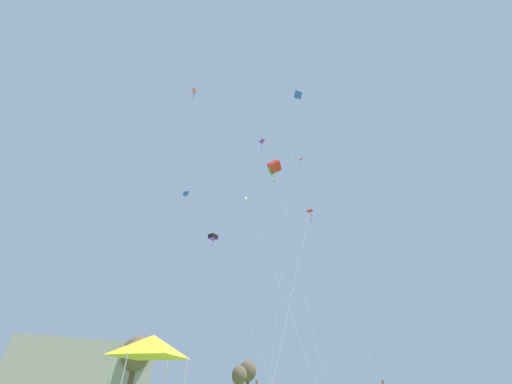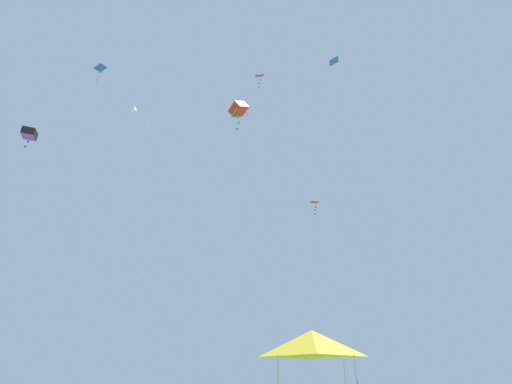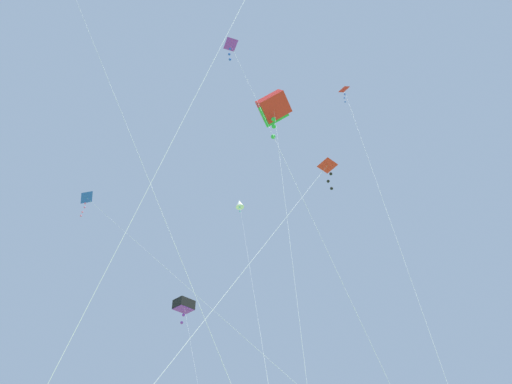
# 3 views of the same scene
# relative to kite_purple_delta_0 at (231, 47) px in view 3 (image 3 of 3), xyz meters

# --- Properties ---
(kite_purple_delta_0) EXTENTS (4.93, 7.24, 27.46)m
(kite_purple_delta_0) POSITION_rel_kite_purple_delta_0_xyz_m (0.00, 0.00, 0.00)
(kite_purple_delta_0) COLOR silver
(kite_purple_delta_0) RESTS_ON ground
(kite_red_delta_1) EXTENTS (9.71, 5.44, 15.60)m
(kite_red_delta_1) POSITION_rel_kite_purple_delta_0_xyz_m (2.09, -4.42, -11.56)
(kite_red_delta_1) COLOR silver
(kite_red_delta_1) RESTS_ON ground
(kite_red_delta_2) EXTENTS (4.73, 9.47, 29.84)m
(kite_red_delta_2) POSITION_rel_kite_purple_delta_0_xyz_m (8.07, 1.55, 1.74)
(kite_red_delta_2) COLOR silver
(kite_red_delta_2) RESTS_ON ground
(kite_white_diamond_3) EXTENTS (6.80, 20.56, 29.26)m
(kite_white_diamond_3) POSITION_rel_kite_purple_delta_0_xyz_m (6.35, 13.97, 1.99)
(kite_white_diamond_3) COLOR silver
(kite_white_diamond_3) RESTS_ON ground
(kite_black_box_4) EXTENTS (4.95, 25.38, 26.19)m
(kite_black_box_4) POSITION_rel_kite_purple_delta_0_xyz_m (5.87, 24.77, -1.12)
(kite_black_box_4) COLOR silver
(kite_black_box_4) RESTS_ON ground
(kite_red_box_6) EXTENTS (4.07, 9.17, 27.16)m
(kite_red_box_6) POSITION_rel_kite_purple_delta_0_xyz_m (3.54, 2.30, -0.64)
(kite_red_box_6) COLOR silver
(kite_red_box_6) RESTS_ON ground
(kite_blue_delta_8) EXTENTS (10.03, 22.65, 24.91)m
(kite_blue_delta_8) POSITION_rel_kite_purple_delta_0_xyz_m (-4.37, 12.17, -2.71)
(kite_blue_delta_8) COLOR silver
(kite_blue_delta_8) RESTS_ON ground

